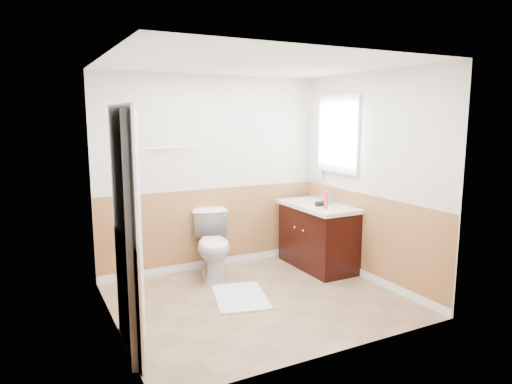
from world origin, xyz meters
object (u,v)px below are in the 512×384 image
soap_dispenser (329,197)px  bath_mat (240,297)px  lotion_bottle (326,200)px  toilet (213,245)px  vanity_cabinet (318,238)px

soap_dispenser → bath_mat: bearing=-163.9°
lotion_bottle → toilet: bearing=155.1°
toilet → vanity_cabinet: (1.36, -0.29, -0.01)m
vanity_cabinet → lotion_bottle: 0.64m
bath_mat → lotion_bottle: bearing=8.5°
toilet → lotion_bottle: size_ratio=3.70×
lotion_bottle → bath_mat: bearing=-171.5°
soap_dispenser → lotion_bottle: bearing=-132.7°
bath_mat → lotion_bottle: lotion_bottle is taller
toilet → lotion_bottle: (1.26, -0.59, 0.55)m
bath_mat → lotion_bottle: (1.26, 0.19, 0.95)m
bath_mat → vanity_cabinet: vanity_cabinet is taller
toilet → bath_mat: bearing=-75.2°
bath_mat → soap_dispenser: 1.80m
lotion_bottle → soap_dispenser: size_ratio=1.28×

